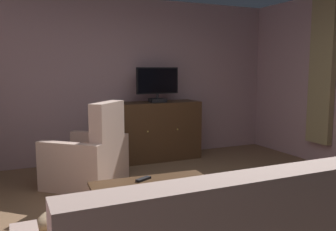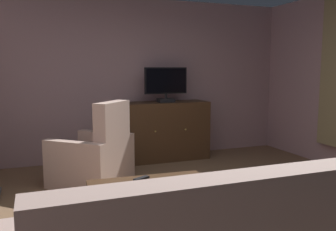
{
  "view_description": "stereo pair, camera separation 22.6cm",
  "coord_description": "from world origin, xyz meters",
  "px_view_note": "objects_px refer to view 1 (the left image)",
  "views": [
    {
      "loc": [
        -1.7,
        -2.89,
        1.52
      ],
      "look_at": [
        -0.2,
        0.43,
        1.04
      ],
      "focal_mm": 38.32,
      "sensor_mm": 36.0,
      "label": 1
    },
    {
      "loc": [
        -1.49,
        -2.98,
        1.52
      ],
      "look_at": [
        -0.2,
        0.43,
        1.04
      ],
      "focal_mm": 38.32,
      "sensor_mm": 36.0,
      "label": 2
    }
  ],
  "objects_px": {
    "tv_cabinet": "(156,132)",
    "television": "(157,84)",
    "cat": "(49,219)",
    "armchair_facing_sofa": "(89,159)",
    "coffee_table": "(153,188)",
    "tv_remote": "(143,179)"
  },
  "relations": [
    {
      "from": "coffee_table",
      "to": "tv_cabinet",
      "type": "bearing_deg",
      "value": 66.81
    },
    {
      "from": "television",
      "to": "armchair_facing_sofa",
      "type": "relative_size",
      "value": 0.59
    },
    {
      "from": "tv_cabinet",
      "to": "tv_remote",
      "type": "bearing_deg",
      "value": -115.15
    },
    {
      "from": "tv_cabinet",
      "to": "coffee_table",
      "type": "height_order",
      "value": "tv_cabinet"
    },
    {
      "from": "tv_cabinet",
      "to": "armchair_facing_sofa",
      "type": "distance_m",
      "value": 1.59
    },
    {
      "from": "tv_cabinet",
      "to": "coffee_table",
      "type": "relative_size",
      "value": 1.25
    },
    {
      "from": "tv_cabinet",
      "to": "cat",
      "type": "xyz_separation_m",
      "value": [
        -1.95,
        -2.01,
        -0.38
      ]
    },
    {
      "from": "cat",
      "to": "armchair_facing_sofa",
      "type": "bearing_deg",
      "value": 60.59
    },
    {
      "from": "tv_remote",
      "to": "armchair_facing_sofa",
      "type": "height_order",
      "value": "armchair_facing_sofa"
    },
    {
      "from": "tv_remote",
      "to": "television",
      "type": "bearing_deg",
      "value": -142.44
    },
    {
      "from": "armchair_facing_sofa",
      "to": "tv_remote",
      "type": "bearing_deg",
      "value": -81.95
    },
    {
      "from": "armchair_facing_sofa",
      "to": "television",
      "type": "bearing_deg",
      "value": 32.3
    },
    {
      "from": "tv_cabinet",
      "to": "armchair_facing_sofa",
      "type": "relative_size",
      "value": 1.19
    },
    {
      "from": "coffee_table",
      "to": "cat",
      "type": "distance_m",
      "value": 1.06
    },
    {
      "from": "armchair_facing_sofa",
      "to": "cat",
      "type": "relative_size",
      "value": 2.31
    },
    {
      "from": "tv_cabinet",
      "to": "television",
      "type": "relative_size",
      "value": 2.01
    },
    {
      "from": "coffee_table",
      "to": "cat",
      "type": "height_order",
      "value": "coffee_table"
    },
    {
      "from": "television",
      "to": "coffee_table",
      "type": "bearing_deg",
      "value": -113.64
    },
    {
      "from": "television",
      "to": "coffee_table",
      "type": "relative_size",
      "value": 0.62
    },
    {
      "from": "tv_cabinet",
      "to": "television",
      "type": "distance_m",
      "value": 0.82
    },
    {
      "from": "television",
      "to": "coffee_table",
      "type": "xyz_separation_m",
      "value": [
        -1.06,
        -2.42,
        -0.87
      ]
    },
    {
      "from": "armchair_facing_sofa",
      "to": "tv_cabinet",
      "type": "bearing_deg",
      "value": 33.91
    }
  ]
}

